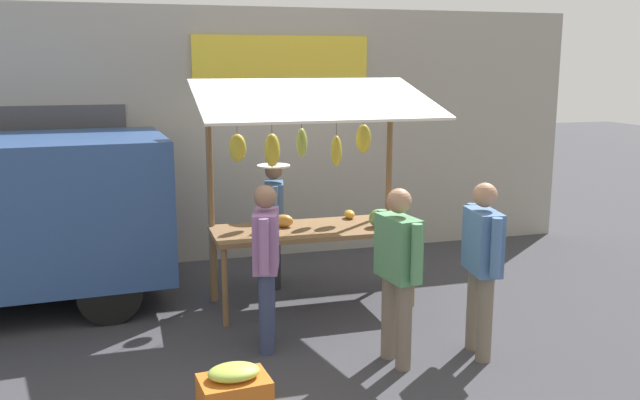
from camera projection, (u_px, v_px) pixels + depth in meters
name	position (u px, v px, depth m)	size (l,w,h in m)	color
ground_plane	(313.00, 303.00, 7.71)	(40.00, 40.00, 0.00)	#38383D
street_backdrop	(266.00, 134.00, 9.43)	(9.00, 0.30, 3.40)	#9E998E
market_stall	(312.00, 168.00, 7.45)	(2.50, 1.46, 2.50)	brown
vendor_with_sunhat	(274.00, 215.00, 8.17)	(0.39, 0.65, 1.52)	#232328
shopper_with_shopping_bag	(398.00, 265.00, 6.00)	(0.28, 0.68, 1.61)	#726656
shopper_with_ponytail	(482.00, 258.00, 6.17)	(0.29, 0.69, 1.62)	#726656
shopper_in_striped_shirt	(266.00, 256.00, 6.34)	(0.34, 0.66, 1.57)	navy
produce_crate_near	(234.00, 391.00, 5.27)	(0.56, 0.43, 0.39)	#D1661E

